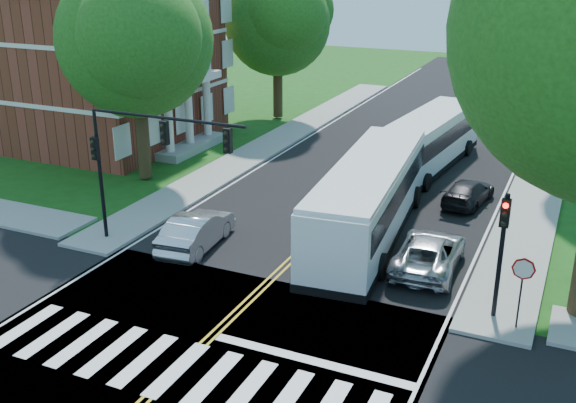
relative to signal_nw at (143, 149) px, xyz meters
The scene contains 21 objects.
ground 9.74m from the signal_nw, 47.67° to the right, with size 140.00×140.00×0.00m, color #194C13.
road 13.69m from the signal_nw, 63.16° to the left, with size 14.00×96.00×0.01m, color black.
cross_road 9.73m from the signal_nw, 47.67° to the right, with size 60.00×12.00×0.01m, color black.
center_line 17.20m from the signal_nw, 69.39° to the left, with size 0.36×70.00×0.01m, color gold.
edge_line_w 16.20m from the signal_nw, 93.47° to the left, with size 0.12×70.00×0.01m, color silver.
edge_line_e 20.54m from the signal_nw, 50.90° to the left, with size 0.12×70.00×0.01m, color silver.
crosswalk 10.07m from the signal_nw, 49.80° to the right, with size 12.60×3.00×0.01m, color silver.
stop_bar 11.40m from the signal_nw, 27.30° to the right, with size 6.60×0.40×0.01m, color silver.
sidewalk_nw 19.22m from the signal_nw, 97.50° to the left, with size 2.60×40.00×0.15m, color gray.
sidewalk_ne 23.75m from the signal_nw, 52.69° to the left, with size 2.60×40.00×0.15m, color gray.
tree_west_near 9.96m from the signal_nw, 126.70° to the left, with size 8.00×8.00×11.40m.
tree_west_far 24.27m from the signal_nw, 102.31° to the left, with size 7.60×7.60×10.67m.
brick_building 21.08m from the signal_nw, 139.86° to the left, with size 20.00×13.00×10.80m.
signal_nw is the anchor object (origin of this frame).
signal_ne 14.13m from the signal_nw, ahead, with size 0.30×0.46×4.40m.
stop_sign 15.05m from the signal_nw, ahead, with size 0.76×0.08×2.53m.
bus_lead 9.79m from the signal_nw, 33.15° to the left, with size 4.02×13.19×3.36m.
bus_follow 17.86m from the signal_nw, 63.36° to the left, with size 3.82×12.18×3.10m.
hatchback 4.10m from the signal_nw, 29.26° to the left, with size 1.62×4.65×1.53m, color #B9BBC1.
suv 12.07m from the signal_nw, 15.08° to the left, with size 2.33×5.04×1.40m, color #A6A9AD.
dark_sedan 16.14m from the signal_nw, 44.64° to the left, with size 1.69×4.15×1.20m, color black.
Camera 1 is at (10.14, -14.77, 11.84)m, focal length 42.00 mm.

